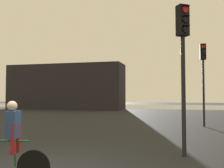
# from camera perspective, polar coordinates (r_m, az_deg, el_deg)

# --- Properties ---
(water_strip) EXTENTS (80.00, 16.00, 0.01)m
(water_strip) POSITION_cam_1_polar(r_m,az_deg,el_deg) (40.23, 9.93, -5.10)
(water_strip) COLOR slate
(water_strip) RESTS_ON ground
(distant_building) EXTENTS (15.13, 4.00, 5.73)m
(distant_building) POSITION_cam_1_polar(r_m,az_deg,el_deg) (33.13, -10.52, -0.66)
(distant_building) COLOR black
(distant_building) RESTS_ON ground
(traffic_light_near_right) EXTENTS (0.41, 0.42, 4.36)m
(traffic_light_near_right) POSITION_cam_1_polar(r_m,az_deg,el_deg) (7.56, 15.93, 7.38)
(traffic_light_near_right) COLOR black
(traffic_light_near_right) RESTS_ON ground
(traffic_light_far_right) EXTENTS (0.33, 0.34, 4.65)m
(traffic_light_far_right) POSITION_cam_1_polar(r_m,az_deg,el_deg) (14.94, 20.13, 3.23)
(traffic_light_far_right) COLOR black
(traffic_light_far_right) RESTS_ON ground
(cyclist) EXTENTS (1.69, 0.50, 1.62)m
(cyclist) POSITION_cam_1_polar(r_m,az_deg,el_deg) (5.44, -22.06, -12.05)
(cyclist) COLOR black
(cyclist) RESTS_ON ground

